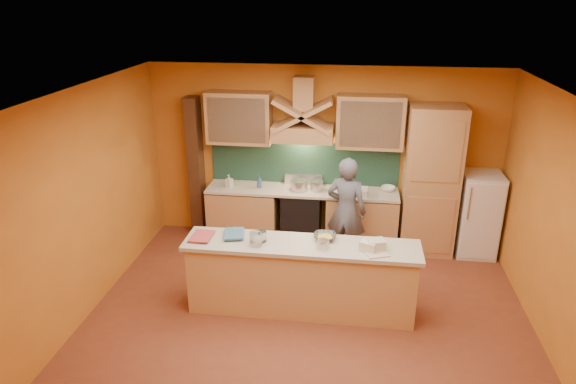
# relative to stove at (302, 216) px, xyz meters

# --- Properties ---
(floor) EXTENTS (5.50, 5.00, 0.01)m
(floor) POSITION_rel_stove_xyz_m (0.30, -2.20, -0.45)
(floor) COLOR brown
(floor) RESTS_ON ground
(ceiling) EXTENTS (5.50, 5.00, 0.01)m
(ceiling) POSITION_rel_stove_xyz_m (0.30, -2.20, 2.35)
(ceiling) COLOR white
(ceiling) RESTS_ON wall_back
(wall_back) EXTENTS (5.50, 0.02, 2.80)m
(wall_back) POSITION_rel_stove_xyz_m (0.30, 0.30, 0.95)
(wall_back) COLOR orange
(wall_back) RESTS_ON floor
(wall_front) EXTENTS (5.50, 0.02, 2.80)m
(wall_front) POSITION_rel_stove_xyz_m (0.30, -4.70, 0.95)
(wall_front) COLOR orange
(wall_front) RESTS_ON floor
(wall_left) EXTENTS (0.02, 5.00, 2.80)m
(wall_left) POSITION_rel_stove_xyz_m (-2.45, -2.20, 0.95)
(wall_left) COLOR orange
(wall_left) RESTS_ON floor
(wall_right) EXTENTS (0.02, 5.00, 2.80)m
(wall_right) POSITION_rel_stove_xyz_m (3.05, -2.20, 0.95)
(wall_right) COLOR orange
(wall_right) RESTS_ON floor
(base_cabinet_left) EXTENTS (1.10, 0.60, 0.86)m
(base_cabinet_left) POSITION_rel_stove_xyz_m (-0.95, 0.00, -0.02)
(base_cabinet_left) COLOR tan
(base_cabinet_left) RESTS_ON floor
(base_cabinet_right) EXTENTS (1.10, 0.60, 0.86)m
(base_cabinet_right) POSITION_rel_stove_xyz_m (0.95, 0.00, -0.02)
(base_cabinet_right) COLOR tan
(base_cabinet_right) RESTS_ON floor
(counter_top) EXTENTS (3.00, 0.62, 0.04)m
(counter_top) POSITION_rel_stove_xyz_m (-0.00, 0.00, 0.45)
(counter_top) COLOR beige
(counter_top) RESTS_ON base_cabinet_left
(stove) EXTENTS (0.60, 0.58, 0.90)m
(stove) POSITION_rel_stove_xyz_m (0.00, 0.00, 0.00)
(stove) COLOR black
(stove) RESTS_ON floor
(backsplash) EXTENTS (3.00, 0.03, 0.70)m
(backsplash) POSITION_rel_stove_xyz_m (-0.00, 0.28, 0.80)
(backsplash) COLOR #1A3A2E
(backsplash) RESTS_ON wall_back
(range_hood) EXTENTS (0.92, 0.50, 0.24)m
(range_hood) POSITION_rel_stove_xyz_m (0.00, 0.05, 1.37)
(range_hood) COLOR tan
(range_hood) RESTS_ON wall_back
(hood_chimney) EXTENTS (0.30, 0.30, 0.50)m
(hood_chimney) POSITION_rel_stove_xyz_m (0.00, 0.15, 1.95)
(hood_chimney) COLOR tan
(hood_chimney) RESTS_ON wall_back
(upper_cabinet_left) EXTENTS (1.00, 0.35, 0.80)m
(upper_cabinet_left) POSITION_rel_stove_xyz_m (-1.00, 0.12, 1.55)
(upper_cabinet_left) COLOR tan
(upper_cabinet_left) RESTS_ON wall_back
(upper_cabinet_right) EXTENTS (1.00, 0.35, 0.80)m
(upper_cabinet_right) POSITION_rel_stove_xyz_m (1.00, 0.12, 1.55)
(upper_cabinet_right) COLOR tan
(upper_cabinet_right) RESTS_ON wall_back
(pantry_column) EXTENTS (0.80, 0.60, 2.30)m
(pantry_column) POSITION_rel_stove_xyz_m (1.95, 0.00, 0.70)
(pantry_column) COLOR tan
(pantry_column) RESTS_ON floor
(fridge) EXTENTS (0.58, 0.60, 1.30)m
(fridge) POSITION_rel_stove_xyz_m (2.70, 0.00, 0.20)
(fridge) COLOR white
(fridge) RESTS_ON floor
(trim_column_left) EXTENTS (0.20, 0.30, 2.30)m
(trim_column_left) POSITION_rel_stove_xyz_m (-1.75, 0.15, 0.70)
(trim_column_left) COLOR #472816
(trim_column_left) RESTS_ON floor
(island_body) EXTENTS (2.80, 0.55, 0.88)m
(island_body) POSITION_rel_stove_xyz_m (0.20, -1.90, -0.01)
(island_body) COLOR #E1B173
(island_body) RESTS_ON floor
(island_top) EXTENTS (2.90, 0.62, 0.05)m
(island_top) POSITION_rel_stove_xyz_m (0.20, -1.90, 0.47)
(island_top) COLOR beige
(island_top) RESTS_ON island_body
(person) EXTENTS (0.68, 0.53, 1.63)m
(person) POSITION_rel_stove_xyz_m (0.71, -0.52, 0.37)
(person) COLOR slate
(person) RESTS_ON floor
(pot_large) EXTENTS (0.28, 0.28, 0.16)m
(pot_large) POSITION_rel_stove_xyz_m (-0.04, -0.04, 0.53)
(pot_large) COLOR silver
(pot_large) RESTS_ON stove
(pot_small) EXTENTS (0.22, 0.22, 0.15)m
(pot_small) POSITION_rel_stove_xyz_m (0.23, -0.01, 0.53)
(pot_small) COLOR #B4B5BC
(pot_small) RESTS_ON stove
(soap_bottle_a) EXTENTS (0.12, 0.13, 0.21)m
(soap_bottle_a) POSITION_rel_stove_xyz_m (-1.15, -0.07, 0.57)
(soap_bottle_a) COLOR beige
(soap_bottle_a) RESTS_ON counter_top
(soap_bottle_b) EXTENTS (0.10, 0.10, 0.21)m
(soap_bottle_b) POSITION_rel_stove_xyz_m (-0.67, -0.03, 0.58)
(soap_bottle_b) COLOR #305B85
(soap_bottle_b) RESTS_ON counter_top
(bowl_back) EXTENTS (0.27, 0.27, 0.07)m
(bowl_back) POSITION_rel_stove_xyz_m (1.34, 0.11, 0.50)
(bowl_back) COLOR white
(bowl_back) RESTS_ON counter_top
(dish_rack) EXTENTS (0.32, 0.26, 0.11)m
(dish_rack) POSITION_rel_stove_xyz_m (0.87, -0.12, 0.52)
(dish_rack) COLOR white
(dish_rack) RESTS_ON counter_top
(book_lower) EXTENTS (0.27, 0.35, 0.03)m
(book_lower) POSITION_rel_stove_xyz_m (-1.18, -1.91, 0.51)
(book_lower) COLOR #BC4346
(book_lower) RESTS_ON island_top
(book_upper) EXTENTS (0.31, 0.38, 0.03)m
(book_upper) POSITION_rel_stove_xyz_m (-0.78, -1.83, 0.53)
(book_upper) COLOR teal
(book_upper) RESTS_ON island_top
(jar_large) EXTENTS (0.20, 0.20, 0.17)m
(jar_large) POSITION_rel_stove_xyz_m (-0.34, -2.03, 0.58)
(jar_large) COLOR white
(jar_large) RESTS_ON island_top
(jar_small) EXTENTS (0.16, 0.16, 0.13)m
(jar_small) POSITION_rel_stove_xyz_m (-0.30, -1.90, 0.56)
(jar_small) COLOR white
(jar_small) RESTS_ON island_top
(kitchen_scale) EXTENTS (0.14, 0.14, 0.09)m
(kitchen_scale) POSITION_rel_stove_xyz_m (0.47, -2.00, 0.54)
(kitchen_scale) COLOR white
(kitchen_scale) RESTS_ON island_top
(mixing_bowl) EXTENTS (0.28, 0.28, 0.07)m
(mixing_bowl) POSITION_rel_stove_xyz_m (0.48, -1.74, 0.53)
(mixing_bowl) COLOR silver
(mixing_bowl) RESTS_ON island_top
(cloth) EXTENTS (0.31, 0.27, 0.02)m
(cloth) POSITION_rel_stove_xyz_m (1.11, -2.06, 0.50)
(cloth) COLOR beige
(cloth) RESTS_ON island_top
(grocery_bag_a) EXTENTS (0.25, 0.22, 0.13)m
(grocery_bag_a) POSITION_rel_stove_xyz_m (1.09, -1.95, 0.56)
(grocery_bag_a) COLOR beige
(grocery_bag_a) RESTS_ON island_top
(grocery_bag_b) EXTENTS (0.24, 0.22, 0.12)m
(grocery_bag_b) POSITION_rel_stove_xyz_m (1.01, -1.97, 0.55)
(grocery_bag_b) COLOR beige
(grocery_bag_b) RESTS_ON island_top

